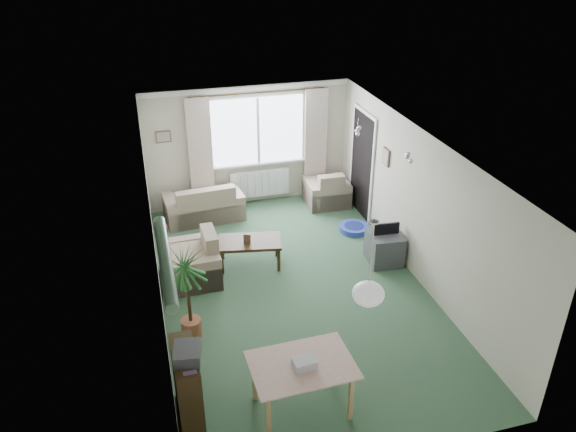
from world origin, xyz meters
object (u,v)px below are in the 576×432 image
object	(u,v)px
armchair_corner	(327,187)
pet_bed	(354,228)
coffee_table	(250,253)
bookshelf	(187,386)
armchair_left	(189,257)
dining_table	(302,387)
houseplant	(188,294)
tv_cube	(384,248)
sofa	(203,201)

from	to	relation	value
armchair_corner	pet_bed	xyz separation A→B (m)	(0.13, -1.22, -0.31)
coffee_table	bookshelf	bearing A→B (deg)	-114.11
bookshelf	armchair_left	bearing A→B (deg)	82.10
coffee_table	pet_bed	xyz separation A→B (m)	(2.09, 0.61, -0.18)
armchair_left	coffee_table	xyz separation A→B (m)	(1.01, 0.18, -0.18)
bookshelf	dining_table	world-z (taller)	bookshelf
coffee_table	dining_table	size ratio (longest dim) A/B	0.95
armchair_corner	bookshelf	bearing A→B (deg)	57.36
bookshelf	houseplant	bearing A→B (deg)	81.53
armchair_left	bookshelf	size ratio (longest dim) A/B	0.97
coffee_table	tv_cube	size ratio (longest dim) A/B	1.76
dining_table	pet_bed	world-z (taller)	dining_table
tv_cube	armchair_left	bearing A→B (deg)	179.21
armchair_corner	houseplant	size ratio (longest dim) A/B	0.59
armchair_corner	coffee_table	xyz separation A→B (m)	(-1.97, -1.84, -0.14)
armchair_corner	bookshelf	world-z (taller)	bookshelf
sofa	tv_cube	distance (m)	3.59
bookshelf	dining_table	xyz separation A→B (m)	(1.28, -0.22, -0.14)
dining_table	tv_cube	distance (m)	3.55
pet_bed	dining_table	bearing A→B (deg)	-119.36
armchair_left	houseplant	xyz separation A→B (m)	(-0.15, -1.37, 0.29)
armchair_corner	coffee_table	size ratio (longest dim) A/B	0.81
pet_bed	bookshelf	bearing A→B (deg)	-133.48
armchair_left	pet_bed	world-z (taller)	armchair_left
sofa	houseplant	distance (m)	3.49
armchair_corner	houseplant	bearing A→B (deg)	49.04
armchair_corner	armchair_left	world-z (taller)	armchair_left
armchair_corner	armchair_left	bearing A→B (deg)	35.84
sofa	coffee_table	xyz separation A→B (m)	(0.51, -1.86, -0.14)
armchair_corner	dining_table	world-z (taller)	armchair_corner
sofa	pet_bed	bearing A→B (deg)	149.79
dining_table	pet_bed	size ratio (longest dim) A/B	1.98
sofa	coffee_table	world-z (taller)	sofa
houseplant	dining_table	distance (m)	2.03
houseplant	dining_table	bearing A→B (deg)	-57.14
armchair_left	dining_table	distance (m)	3.20
armchair_corner	coffee_table	world-z (taller)	armchair_corner
coffee_table	houseplant	world-z (taller)	houseplant
armchair_corner	armchair_left	xyz separation A→B (m)	(-2.98, -2.02, 0.04)
armchair_left	tv_cube	distance (m)	3.22
tv_cube	armchair_corner	bearing A→B (deg)	100.34
sofa	bookshelf	xyz separation A→B (m)	(-0.84, -4.88, 0.11)
houseplant	pet_bed	world-z (taller)	houseplant
dining_table	armchair_left	bearing A→B (deg)	107.03
houseplant	tv_cube	size ratio (longest dim) A/B	2.42
armchair_left	pet_bed	bearing A→B (deg)	102.63
tv_cube	bookshelf	bearing A→B (deg)	-139.74
armchair_corner	pet_bed	bearing A→B (deg)	97.58
dining_table	houseplant	bearing A→B (deg)	122.86
houseplant	dining_table	world-z (taller)	houseplant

